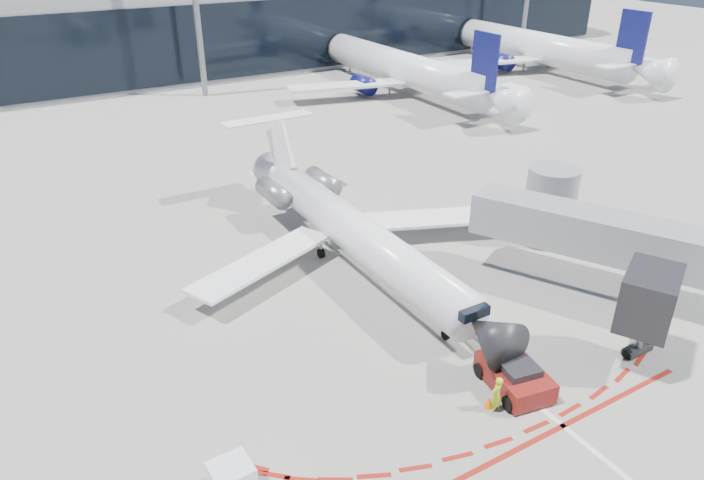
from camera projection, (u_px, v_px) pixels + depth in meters
ground at (404, 296)px, 34.57m from camera, size 260.00×260.00×0.00m
apron_centerline at (384, 280)px, 36.10m from camera, size 0.25×40.00×0.01m
apron_stop_bar at (563, 426)px, 25.76m from camera, size 14.00×0.25×0.01m
terminal_building at (118, 6)px, 80.43m from camera, size 150.00×24.15×24.00m
jet_bridge at (579, 229)px, 35.31m from camera, size 10.03×15.20×4.90m
regional_jet at (350, 228)px, 37.27m from camera, size 20.88×25.74×6.45m
pushback_tug at (515, 376)px, 27.61m from camera, size 2.81×5.54×1.41m
ramp_worker at (497, 394)px, 26.20m from camera, size 0.71×0.56×1.73m
safety_cone_right at (489, 402)px, 26.64m from camera, size 0.38×0.38×0.52m
bg_airliner_1 at (402, 44)px, 73.04m from camera, size 33.81×35.80×10.94m
bg_airliner_2 at (536, 25)px, 84.42m from camera, size 35.68×37.78×11.54m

